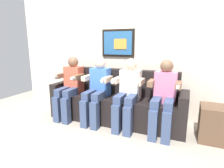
# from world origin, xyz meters

# --- Properties ---
(ground_plane) EXTENTS (6.17, 6.17, 0.00)m
(ground_plane) POSITION_xyz_m (0.00, 0.00, 0.00)
(ground_plane) COLOR #9E9384
(back_wall_assembly) EXTENTS (4.74, 0.10, 2.60)m
(back_wall_assembly) POSITION_xyz_m (-0.00, 0.76, 1.30)
(back_wall_assembly) COLOR beige
(back_wall_assembly) RESTS_ON ground_plane
(couch) EXTENTS (2.34, 0.58, 0.90)m
(couch) POSITION_xyz_m (0.00, 0.33, 0.31)
(couch) COLOR black
(couch) RESTS_ON ground_plane
(person_leftmost) EXTENTS (0.46, 0.56, 1.11)m
(person_leftmost) POSITION_xyz_m (-0.82, 0.16, 0.61)
(person_leftmost) COLOR #D8593F
(person_leftmost) RESTS_ON ground_plane
(person_left_center) EXTENTS (0.46, 0.56, 1.11)m
(person_left_center) POSITION_xyz_m (-0.27, 0.16, 0.61)
(person_left_center) COLOR #3F72CC
(person_left_center) RESTS_ON ground_plane
(person_right_center) EXTENTS (0.46, 0.56, 1.11)m
(person_right_center) POSITION_xyz_m (0.27, 0.16, 0.61)
(person_right_center) COLOR white
(person_right_center) RESTS_ON ground_plane
(person_rightmost) EXTENTS (0.46, 0.56, 1.11)m
(person_rightmost) POSITION_xyz_m (0.82, 0.16, 0.61)
(person_rightmost) COLOR pink
(person_rightmost) RESTS_ON ground_plane
(side_table_right) EXTENTS (0.40, 0.40, 0.50)m
(side_table_right) POSITION_xyz_m (1.52, 0.22, 0.25)
(side_table_right) COLOR brown
(side_table_right) RESTS_ON ground_plane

